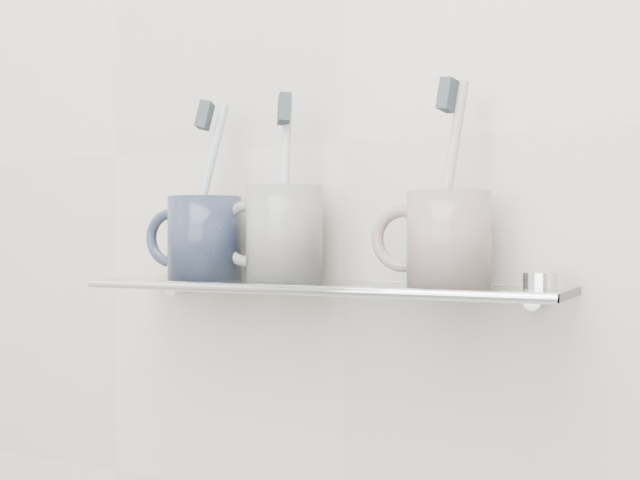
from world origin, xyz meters
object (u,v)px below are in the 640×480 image
Objects in this scene: shelf_glass at (317,287)px; mug_left at (205,238)px; mug_center at (284,234)px; mug_right at (449,239)px.

shelf_glass is 5.49× the size of mug_left.
mug_center reaches higher than shelf_glass.
mug_left reaches higher than shelf_glass.
mug_left is at bearing 177.98° from shelf_glass.
mug_center is 0.18m from mug_right.
mug_center is (0.10, 0.00, 0.00)m from mug_left.
mug_center is at bearing -176.39° from mug_right.
mug_center is at bearing -14.23° from mug_left.
mug_right is (0.18, 0.00, -0.01)m from mug_center.
mug_right is (0.14, 0.00, 0.05)m from shelf_glass.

